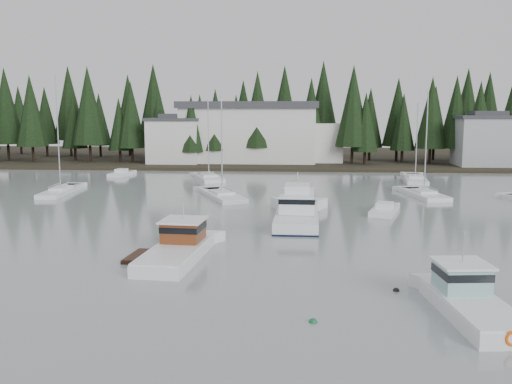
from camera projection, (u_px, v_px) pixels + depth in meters
ground at (197, 356)px, 23.11m from camera, size 260.00×260.00×0.00m
far_shore_land at (279, 158)px, 118.86m from camera, size 240.00×54.00×1.00m
conifer_treeline at (277, 163)px, 108.01m from camera, size 200.00×22.00×20.00m
house_west at (175, 140)px, 101.75m from camera, size 9.54×7.42×8.75m
house_east_a at (487, 140)px, 96.78m from camera, size 10.60×8.48×9.25m
harbor_inn at (260, 133)px, 103.79m from camera, size 29.50×11.50×10.90m
lobster_boat_brown at (177, 250)px, 38.30m from camera, size 5.26×9.58×4.63m
cabin_cruiser_center at (297, 213)px, 50.72m from camera, size 3.97×12.00×5.12m
lobster_boat_teal at (470, 304)px, 27.78m from camera, size 3.61×8.16×4.40m
sailboat_1 at (61, 192)px, 68.44m from camera, size 3.28×10.54×14.58m
sailboat_2 at (424, 196)px, 65.73m from camera, size 4.46×9.23×12.49m
sailboat_4 at (209, 179)px, 81.85m from camera, size 5.90×9.50×11.92m
sailboat_7 at (415, 180)px, 80.54m from camera, size 4.03×10.86×11.54m
sailboat_9 at (222, 197)px, 64.98m from camera, size 6.87×10.70×12.14m
runabout_1 at (385, 211)px, 55.26m from camera, size 3.81×6.38×1.42m
runabout_3 at (121, 175)px, 86.86m from camera, size 2.86×5.77×1.42m
mooring_buoy_green at (313, 322)px, 26.74m from camera, size 0.40×0.40×0.40m
mooring_buoy_dark at (396, 291)px, 31.39m from camera, size 0.37×0.37×0.37m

